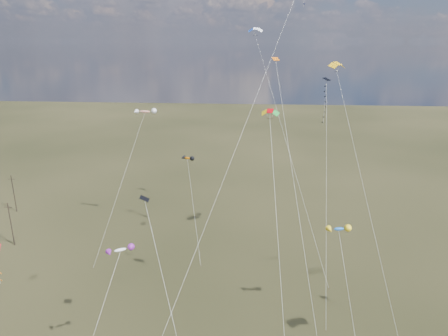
# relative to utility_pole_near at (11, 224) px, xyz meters

# --- Properties ---
(utility_pole_near) EXTENTS (1.40, 0.20, 8.00)m
(utility_pole_near) POSITION_rel_utility_pole_near_xyz_m (0.00, 0.00, 0.00)
(utility_pole_near) COLOR black
(utility_pole_near) RESTS_ON ground
(utility_pole_far) EXTENTS (1.40, 0.20, 8.00)m
(utility_pole_far) POSITION_rel_utility_pole_near_xyz_m (-8.00, 14.00, 0.00)
(utility_pole_far) COLOR black
(utility_pole_far) RESTS_ON ground
(diamond_black_high) EXTENTS (1.65, 19.63, 29.15)m
(diamond_black_high) POSITION_rel_utility_pole_near_xyz_m (52.02, 0.04, 20.40)
(diamond_black_high) COLOR black
(diamond_black_high) RESTS_ON ground
(diamond_navy_tall) EXTENTS (17.45, 26.79, 42.71)m
(diamond_navy_tall) POSITION_rel_utility_pole_near_xyz_m (45.72, -8.15, 32.34)
(diamond_navy_tall) COLOR navy
(diamond_navy_tall) RESTS_ON ground
(diamond_black_mid) EXTENTS (6.89, 9.21, 20.02)m
(diamond_black_mid) POSITION_rel_utility_pole_near_xyz_m (32.93, -26.94, 10.82)
(diamond_black_mid) COLOR black
(diamond_black_mid) RESTS_ON ground
(diamond_orange_center) EXTENTS (6.13, 18.81, 32.28)m
(diamond_orange_center) POSITION_rel_utility_pole_near_xyz_m (45.94, -11.84, 17.83)
(diamond_orange_center) COLOR orange
(diamond_orange_center) RESTS_ON ground
(parafoil_yellow) EXTENTS (8.00, 19.16, 31.95)m
(parafoil_yellow) POSITION_rel_utility_pole_near_xyz_m (52.86, -2.28, 27.08)
(parafoil_yellow) COLOR #DFA10B
(parafoil_yellow) RESTS_ON ground
(parafoil_blue_white) EXTENTS (12.90, 20.51, 36.83)m
(parafoil_blue_white) POSITION_rel_utility_pole_near_xyz_m (41.53, 10.67, 31.87)
(parafoil_blue_white) COLOR blue
(parafoil_blue_white) RESTS_ON ground
(parafoil_tricolor) EXTENTS (3.47, 15.10, 27.61)m
(parafoil_tricolor) POSITION_rel_utility_pole_near_xyz_m (43.37, -17.18, 22.79)
(parafoil_tricolor) COLOR gold
(parafoil_tricolor) RESTS_ON ground
(novelty_orange_black) EXTENTS (4.84, 11.76, 15.23)m
(novelty_orange_black) POSITION_rel_utility_pole_near_xyz_m (30.10, 6.51, 10.60)
(novelty_orange_black) COLOR #D96A02
(novelty_orange_black) RESTS_ON ground
(novelty_white_purple) EXTENTS (5.28, 10.97, 16.12)m
(novelty_white_purple) POSITION_rel_utility_pole_near_xyz_m (29.56, -27.69, 11.53)
(novelty_white_purple) COLOR white
(novelty_white_purple) RESTS_ON ground
(novelty_redwhite_stripe) EXTENTS (8.06, 14.38, 23.30)m
(novelty_redwhite_stripe) POSITION_rel_utility_pole_near_xyz_m (22.77, 7.12, 18.58)
(novelty_redwhite_stripe) COLOR #EE4B21
(novelty_redwhite_stripe) RESTS_ON ground
(novelty_blue_yellow) EXTENTS (3.18, 9.71, 13.90)m
(novelty_blue_yellow) POSITION_rel_utility_pole_near_xyz_m (51.79, -16.79, 9.29)
(novelty_blue_yellow) COLOR #1658B4
(novelty_blue_yellow) RESTS_ON ground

